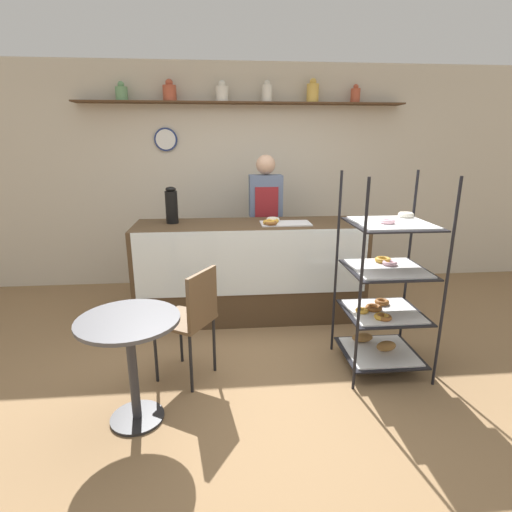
# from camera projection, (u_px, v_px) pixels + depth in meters

# --- Properties ---
(ground_plane) EXTENTS (14.00, 14.00, 0.00)m
(ground_plane) POSITION_uv_depth(u_px,v_px,m) (260.00, 366.00, 3.32)
(ground_plane) COLOR olive
(back_wall) EXTENTS (10.00, 0.30, 2.70)m
(back_wall) POSITION_uv_depth(u_px,v_px,m) (243.00, 176.00, 5.03)
(back_wall) COLOR beige
(back_wall) RESTS_ON ground_plane
(display_counter) EXTENTS (2.32, 0.69, 1.00)m
(display_counter) POSITION_uv_depth(u_px,v_px,m) (250.00, 270.00, 4.17)
(display_counter) COLOR #4C3823
(display_counter) RESTS_ON ground_plane
(pastry_rack) EXTENTS (0.65, 0.62, 1.58)m
(pastry_rack) POSITION_uv_depth(u_px,v_px,m) (384.00, 291.00, 3.15)
(pastry_rack) COLOR black
(pastry_rack) RESTS_ON ground_plane
(person_worker) EXTENTS (0.37, 0.23, 1.66)m
(person_worker) POSITION_uv_depth(u_px,v_px,m) (265.00, 221.00, 4.57)
(person_worker) COLOR #282833
(person_worker) RESTS_ON ground_plane
(cafe_table) EXTENTS (0.64, 0.64, 0.74)m
(cafe_table) POSITION_uv_depth(u_px,v_px,m) (131.00, 345.00, 2.53)
(cafe_table) COLOR #262628
(cafe_table) RESTS_ON ground_plane
(cafe_chair) EXTENTS (0.52, 0.52, 0.90)m
(cafe_chair) POSITION_uv_depth(u_px,v_px,m) (193.00, 313.00, 2.99)
(cafe_chair) COLOR black
(cafe_chair) RESTS_ON ground_plane
(coffee_carafe) EXTENTS (0.12, 0.12, 0.37)m
(coffee_carafe) POSITION_uv_depth(u_px,v_px,m) (172.00, 205.00, 4.00)
(coffee_carafe) COLOR black
(coffee_carafe) RESTS_ON display_counter
(donut_tray_counter) EXTENTS (0.50, 0.30, 0.05)m
(donut_tray_counter) POSITION_uv_depth(u_px,v_px,m) (277.00, 222.00, 3.99)
(donut_tray_counter) COLOR silver
(donut_tray_counter) RESTS_ON display_counter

